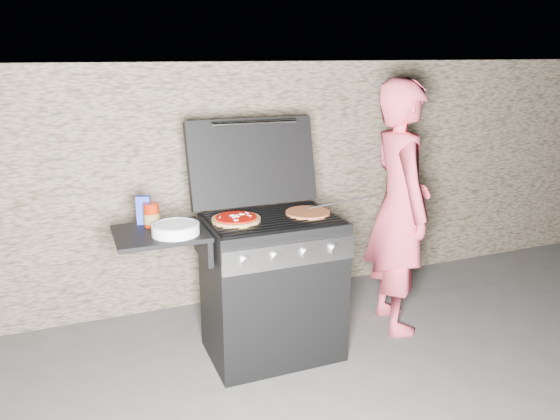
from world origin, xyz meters
name	(u,v)px	position (x,y,z in m)	size (l,w,h in m)	color
ground	(273,352)	(0.00, 0.00, 0.00)	(50.00, 50.00, 0.00)	#4B4741
stone_wall	(224,182)	(0.00, 1.05, 0.90)	(8.00, 0.35, 1.80)	gray
gas_grill	(234,293)	(-0.25, 0.00, 0.46)	(1.34, 0.79, 0.91)	black
pizza_topped	(236,219)	(-0.23, 0.00, 0.93)	(0.29, 0.29, 0.03)	gold
pizza_plain	(308,213)	(0.23, -0.01, 0.92)	(0.27, 0.27, 0.01)	orange
sauce_jar	(151,215)	(-0.70, 0.11, 0.97)	(0.09, 0.09, 0.14)	maroon
blue_carton	(144,210)	(-0.73, 0.18, 0.99)	(0.08, 0.04, 0.17)	#2636B6
plate_stack	(176,229)	(-0.60, -0.08, 0.93)	(0.26, 0.26, 0.06)	white
person	(399,208)	(0.94, 0.05, 0.86)	(0.62, 0.41, 1.71)	#E74A5A
tongs	(337,202)	(0.44, 0.00, 0.96)	(0.01, 0.01, 0.48)	black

